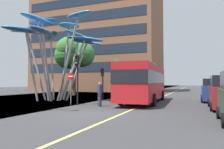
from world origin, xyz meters
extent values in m
cube|color=#38383A|center=(0.00, 0.00, -0.05)|extent=(120.00, 240.00, 0.10)
cube|color=#E0D666|center=(1.77, 0.00, 0.00)|extent=(0.16, 144.00, 0.01)
cube|color=red|center=(1.35, 7.98, 1.80)|extent=(2.97, 10.45, 2.90)
cube|color=black|center=(1.35, 7.98, 2.21)|extent=(3.00, 10.55, 0.93)
cube|color=yellow|center=(1.15, 13.10, 2.95)|extent=(1.42, 0.15, 0.36)
cube|color=#B2B2B7|center=(1.35, 7.98, 3.37)|extent=(2.07, 3.70, 0.24)
cylinder|color=black|center=(2.51, 11.24, 0.48)|extent=(0.32, 0.97, 0.96)
cylinder|color=black|center=(-0.07, 11.14, 0.48)|extent=(0.32, 0.97, 0.96)
cylinder|color=black|center=(2.74, 5.19, 0.48)|extent=(0.32, 0.97, 0.96)
cylinder|color=black|center=(0.17, 5.09, 0.48)|extent=(0.32, 0.97, 0.96)
cylinder|color=#9EA0A5|center=(-5.74, 7.56, 3.06)|extent=(2.65, 0.85, 6.20)
ellipsoid|color=#4299E0|center=(-4.53, 7.87, 6.12)|extent=(4.02, 2.34, 0.83)
cylinder|color=#9EA0A5|center=(-5.69, 8.32, 3.00)|extent=(1.97, 1.42, 6.06)
ellipsoid|color=#388EDB|center=(-4.84, 8.89, 5.99)|extent=(3.37, 2.88, 0.89)
cylinder|color=#9EA0A5|center=(-6.75, 9.12, 3.52)|extent=(0.99, 2.31, 7.09)
ellipsoid|color=#4CA3E5|center=(-6.38, 10.15, 7.03)|extent=(2.55, 4.46, 1.03)
cylinder|color=#9EA0A5|center=(-7.70, 9.23, 4.15)|extent=(0.42, 2.08, 8.34)
ellipsoid|color=#388EDB|center=(-7.80, 10.16, 8.30)|extent=(2.12, 4.31, 1.17)
cylinder|color=#9EA0A5|center=(-8.80, 8.36, 3.53)|extent=(1.76, 1.68, 7.12)
ellipsoid|color=#388EDB|center=(-9.54, 9.06, 7.06)|extent=(3.56, 3.45, 0.68)
cylinder|color=#9EA0A5|center=(-8.97, 7.48, 4.12)|extent=(1.35, 0.51, 8.27)
ellipsoid|color=#2D7FD1|center=(-9.53, 7.61, 8.25)|extent=(4.37, 2.58, 0.67)
cylinder|color=#9EA0A5|center=(-9.55, 6.69, 3.60)|extent=(2.36, 0.67, 7.25)
ellipsoid|color=#4CA3E5|center=(-10.61, 6.47, 7.19)|extent=(3.83, 2.31, 0.59)
cylinder|color=#9EA0A5|center=(-8.89, 5.33, 3.37)|extent=(1.00, 1.18, 6.78)
ellipsoid|color=#388EDB|center=(-9.25, 4.88, 6.74)|extent=(3.79, 4.25, 0.57)
cylinder|color=#9EA0A5|center=(-7.97, 5.82, 3.89)|extent=(0.74, 1.51, 7.82)
ellipsoid|color=#388EDB|center=(-8.21, 5.19, 7.78)|extent=(2.73, 3.65, 1.06)
cylinder|color=#9EA0A5|center=(-7.05, 5.23, 3.14)|extent=(0.70, 2.27, 6.35)
ellipsoid|color=#4CA3E5|center=(-6.82, 4.21, 6.28)|extent=(2.04, 3.80, 0.38)
cylinder|color=#9EA0A5|center=(-5.50, 6.31, 3.93)|extent=(3.23, 1.48, 7.94)
ellipsoid|color=#4299E0|center=(-4.01, 5.69, 7.87)|extent=(3.62, 2.39, 0.53)
cylinder|color=black|center=(-3.08, 3.97, 1.99)|extent=(0.12, 0.12, 3.99)
cube|color=black|center=(-3.08, 3.83, 3.59)|extent=(0.28, 0.24, 0.80)
sphere|color=#390706|center=(-3.08, 3.70, 3.85)|extent=(0.18, 0.18, 0.18)
sphere|color=#3A2707|center=(-3.08, 3.70, 3.59)|extent=(0.18, 0.18, 0.18)
sphere|color=green|center=(-3.08, 3.70, 3.33)|extent=(0.18, 0.18, 0.18)
cylinder|color=black|center=(-3.50, 9.95, 1.64)|extent=(0.12, 0.12, 3.28)
cube|color=black|center=(-3.50, 9.81, 2.88)|extent=(0.28, 0.24, 0.80)
sphere|color=#390706|center=(-3.50, 9.68, 3.14)|extent=(0.18, 0.18, 0.18)
sphere|color=#3A2707|center=(-3.50, 9.68, 2.88)|extent=(0.18, 0.18, 0.18)
sphere|color=green|center=(-3.50, 9.68, 2.62)|extent=(0.18, 0.18, 0.18)
cylinder|color=black|center=(6.79, 0.82, 0.30)|extent=(0.20, 0.60, 0.60)
cylinder|color=black|center=(6.79, -1.57, 0.30)|extent=(0.20, 0.60, 0.60)
cube|color=maroon|center=(7.49, 5.14, 0.85)|extent=(1.70, 4.55, 1.34)
cube|color=black|center=(7.49, 5.14, 1.89)|extent=(1.57, 2.50, 0.74)
cylinder|color=black|center=(6.63, 6.55, 0.30)|extent=(0.20, 0.60, 0.60)
cylinder|color=black|center=(6.63, 3.73, 0.30)|extent=(0.20, 0.60, 0.60)
cube|color=navy|center=(7.15, 10.96, 0.83)|extent=(1.86, 4.11, 1.31)
cube|color=black|center=(7.15, 10.96, 1.81)|extent=(1.71, 2.26, 0.65)
cylinder|color=black|center=(8.08, 12.23, 0.30)|extent=(0.20, 0.60, 0.60)
cylinder|color=black|center=(6.22, 12.23, 0.30)|extent=(0.20, 0.60, 0.60)
cylinder|color=black|center=(6.22, 9.68, 0.30)|extent=(0.20, 0.60, 0.60)
cylinder|color=brown|center=(-10.14, 15.13, 1.90)|extent=(0.50, 0.50, 3.81)
sphere|color=#387A33|center=(-9.12, 15.58, 5.68)|extent=(3.52, 3.52, 3.52)
sphere|color=#387A33|center=(-10.67, 14.92, 6.39)|extent=(3.68, 3.68, 3.68)
sphere|color=#387A33|center=(-10.96, 14.83, 5.56)|extent=(3.74, 3.74, 3.74)
sphere|color=#387A33|center=(-10.79, 14.50, 6.41)|extent=(3.23, 3.23, 3.23)
sphere|color=#387A33|center=(-9.45, 15.25, 5.21)|extent=(2.57, 2.57, 2.57)
cylinder|color=brown|center=(-7.50, 27.93, 1.44)|extent=(0.48, 0.48, 2.89)
sphere|color=#387A33|center=(-6.68, 28.84, 5.33)|extent=(2.94, 2.94, 2.94)
sphere|color=#387A33|center=(-8.28, 27.63, 4.21)|extent=(2.72, 2.72, 2.72)
sphere|color=#387A33|center=(-8.69, 28.17, 6.06)|extent=(3.92, 3.92, 3.92)
sphere|color=#387A33|center=(-6.50, 27.98, 5.53)|extent=(3.66, 3.66, 3.66)
sphere|color=#387A33|center=(-7.54, 27.15, 5.40)|extent=(3.88, 3.88, 3.88)
cylinder|color=#2D3342|center=(-0.98, 3.63, 0.47)|extent=(0.29, 0.29, 0.94)
cylinder|color=navy|center=(-0.98, 3.63, 1.26)|extent=(0.34, 0.34, 0.63)
sphere|color=#937056|center=(-0.98, 3.63, 1.69)|extent=(0.22, 0.22, 0.22)
cylinder|color=gray|center=(-3.81, 4.16, 1.29)|extent=(0.08, 0.08, 2.59)
cylinder|color=red|center=(-3.81, 4.13, 2.29)|extent=(0.60, 0.03, 0.60)
cube|color=white|center=(-3.81, 4.10, 2.29)|extent=(0.40, 0.04, 0.11)
cube|color=brown|center=(-14.42, 32.47, 11.21)|extent=(26.25, 14.27, 22.42)
cube|color=#1E2838|center=(-14.42, 25.32, 4.64)|extent=(24.68, 0.08, 1.79)
cube|color=#1E2838|center=(-14.42, 25.32, 7.85)|extent=(24.68, 0.08, 1.79)
cube|color=#1E2838|center=(-14.42, 25.32, 11.05)|extent=(24.68, 0.08, 1.79)
cube|color=#1E2838|center=(-14.42, 25.32, 14.25)|extent=(24.68, 0.08, 1.79)
cube|color=#1E2838|center=(-14.42, 25.32, 17.45)|extent=(24.68, 0.08, 1.79)
camera|label=1|loc=(5.81, -11.31, 1.81)|focal=35.15mm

